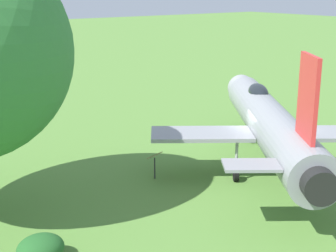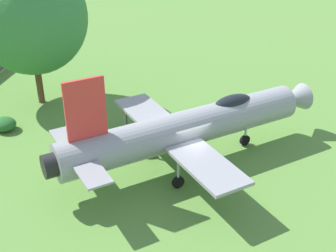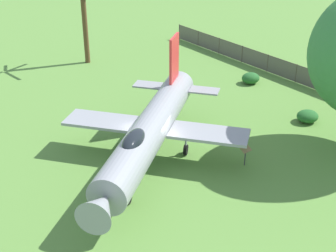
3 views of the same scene
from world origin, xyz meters
name	(u,v)px [view 1 (image 1 of 3)]	position (x,y,z in m)	size (l,w,h in m)	color
ground_plane	(268,169)	(0.00, 0.00, 0.00)	(200.00, 200.00, 0.00)	#568438
display_jet	(268,121)	(0.31, -0.21, 2.09)	(13.37, 10.83, 5.69)	gray
shrub_by_tree	(41,248)	(-1.26, 10.90, 0.39)	(1.26, 1.39, 0.79)	#235B26
info_plaque	(155,159)	(2.05, 4.59, 0.85)	(0.57, 0.70, 1.14)	#333333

